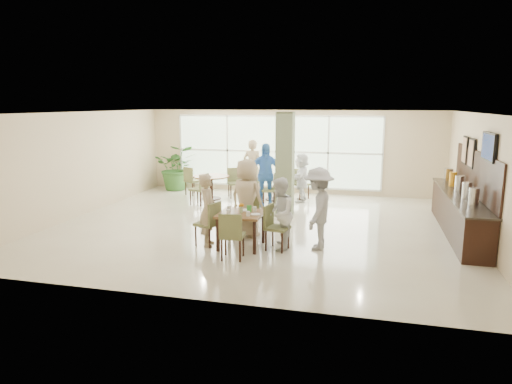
% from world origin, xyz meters
% --- Properties ---
extents(ground, '(10.00, 10.00, 0.00)m').
position_xyz_m(ground, '(0.00, 0.00, 0.00)').
color(ground, beige).
rests_on(ground, ground).
extents(room_shell, '(10.00, 10.00, 10.00)m').
position_xyz_m(room_shell, '(0.00, 0.00, 1.70)').
color(room_shell, white).
rests_on(room_shell, ground).
extents(window_bank, '(7.00, 0.04, 7.00)m').
position_xyz_m(window_bank, '(-0.50, 4.46, 1.40)').
color(window_bank, silver).
rests_on(window_bank, ground).
extents(column, '(0.45, 0.45, 2.80)m').
position_xyz_m(column, '(0.40, 1.20, 1.40)').
color(column, '#697551').
rests_on(column, ground).
extents(main_table, '(0.93, 0.93, 0.75)m').
position_xyz_m(main_table, '(0.02, -1.76, 0.65)').
color(main_table, brown).
rests_on(main_table, ground).
extents(round_table_left, '(1.16, 1.16, 0.75)m').
position_xyz_m(round_table_left, '(-2.28, 2.82, 0.59)').
color(round_table_left, brown).
rests_on(round_table_left, ground).
extents(round_table_right, '(1.20, 1.20, 0.75)m').
position_xyz_m(round_table_right, '(-0.29, 3.21, 0.59)').
color(round_table_right, brown).
rests_on(round_table_right, ground).
extents(chairs_main_table, '(2.08, 2.00, 0.95)m').
position_xyz_m(chairs_main_table, '(0.02, -1.77, 0.47)').
color(chairs_main_table, olive).
rests_on(chairs_main_table, ground).
extents(chairs_table_left, '(2.09, 1.95, 0.95)m').
position_xyz_m(chairs_table_left, '(-2.35, 2.81, 0.47)').
color(chairs_table_left, olive).
rests_on(chairs_table_left, ground).
extents(chairs_table_right, '(2.18, 1.93, 0.95)m').
position_xyz_m(chairs_table_right, '(-0.30, 3.20, 0.47)').
color(chairs_table_right, olive).
rests_on(chairs_table_right, ground).
extents(tabletop_clutter, '(0.79, 0.77, 0.21)m').
position_xyz_m(tabletop_clutter, '(0.04, -1.78, 0.81)').
color(tabletop_clutter, white).
rests_on(tabletop_clutter, main_table).
extents(buffet_counter, '(0.64, 4.70, 1.95)m').
position_xyz_m(buffet_counter, '(4.70, 0.51, 0.55)').
color(buffet_counter, black).
rests_on(buffet_counter, ground).
extents(wall_tv, '(0.06, 1.00, 0.58)m').
position_xyz_m(wall_tv, '(4.94, -0.60, 2.15)').
color(wall_tv, black).
rests_on(wall_tv, ground).
extents(framed_art_a, '(0.05, 0.55, 0.70)m').
position_xyz_m(framed_art_a, '(4.95, 1.00, 1.85)').
color(framed_art_a, black).
rests_on(framed_art_a, ground).
extents(framed_art_b, '(0.05, 0.55, 0.70)m').
position_xyz_m(framed_art_b, '(4.95, 1.80, 1.85)').
color(framed_art_b, black).
rests_on(framed_art_b, ground).
extents(potted_plant, '(1.83, 1.83, 1.60)m').
position_xyz_m(potted_plant, '(-4.00, 4.03, 0.80)').
color(potted_plant, '#316127').
rests_on(potted_plant, ground).
extents(teen_left, '(0.51, 0.65, 1.56)m').
position_xyz_m(teen_left, '(-0.71, -1.80, 0.78)').
color(teen_left, tan).
rests_on(teen_left, ground).
extents(teen_far, '(0.99, 0.76, 1.79)m').
position_xyz_m(teen_far, '(-0.09, -0.92, 0.90)').
color(teen_far, tan).
rests_on(teen_far, ground).
extents(teen_right, '(0.65, 0.80, 1.52)m').
position_xyz_m(teen_right, '(0.83, -1.71, 0.76)').
color(teen_right, white).
rests_on(teen_right, ground).
extents(teen_standing, '(0.71, 1.16, 1.73)m').
position_xyz_m(teen_standing, '(1.60, -1.47, 0.87)').
color(teen_standing, '#9E9EA1').
rests_on(teen_standing, ground).
extents(adult_a, '(1.24, 0.93, 1.88)m').
position_xyz_m(adult_a, '(-0.39, 2.25, 0.94)').
color(adult_a, '#4584D0').
rests_on(adult_a, ground).
extents(adult_b, '(0.63, 1.41, 1.52)m').
position_xyz_m(adult_b, '(0.57, 3.16, 0.76)').
color(adult_b, white).
rests_on(adult_b, ground).
extents(adult_standing, '(0.73, 0.53, 1.86)m').
position_xyz_m(adult_standing, '(-1.16, 3.76, 0.93)').
color(adult_standing, tan).
rests_on(adult_standing, ground).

